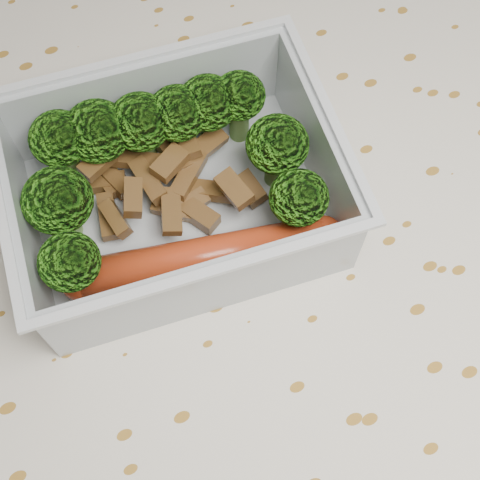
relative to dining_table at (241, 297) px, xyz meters
name	(u,v)px	position (x,y,z in m)	size (l,w,h in m)	color
ground_plane	(240,438)	(0.00, 0.00, -0.67)	(4.00, 4.00, 0.00)	olive
dining_table	(241,297)	(0.00, 0.00, 0.00)	(1.40, 0.90, 0.75)	brown
tablecloth	(241,271)	(0.00, 0.00, 0.05)	(1.46, 0.96, 0.19)	silver
lunch_container	(177,195)	(-0.02, 0.04, 0.11)	(0.21, 0.17, 0.07)	silver
broccoli_florets	(157,151)	(-0.03, 0.06, 0.13)	(0.17, 0.13, 0.06)	#608C3F
meat_pile	(166,182)	(-0.03, 0.05, 0.11)	(0.11, 0.08, 0.03)	brown
sausage	(204,258)	(-0.03, 0.00, 0.11)	(0.17, 0.06, 0.02)	#B73717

